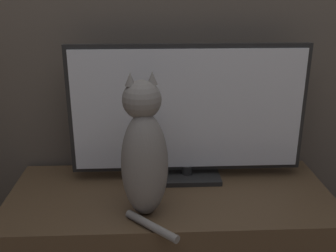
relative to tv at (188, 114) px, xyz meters
The scene contains 3 objects.
tv_stand 0.52m from the tv, 121.92° to the right, with size 1.29×0.55×0.40m.
tv is the anchor object (origin of this frame).
cat 0.33m from the tv, 123.64° to the right, with size 0.21×0.30×0.52m.
Camera 1 is at (-0.07, -0.49, 1.19)m, focal length 42.00 mm.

